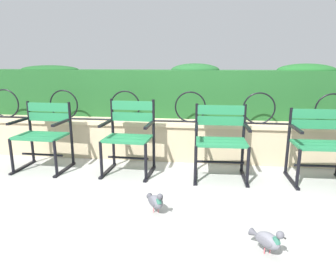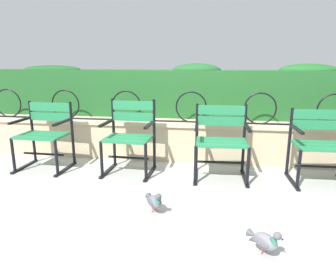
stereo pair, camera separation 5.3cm
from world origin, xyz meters
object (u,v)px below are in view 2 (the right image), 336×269
Objects in this scene: park_chair_leftmost at (45,133)px; pigeon_far_side at (265,240)px; park_chair_rightmost at (321,143)px; park_chair_centre_left at (130,135)px; park_chair_centre_right at (221,139)px; pigeon_near_chairs at (154,201)px.

pigeon_far_side is at bearing -30.86° from park_chair_leftmost.
park_chair_rightmost is at bearing 61.39° from pigeon_far_side.
park_chair_centre_right is (1.11, -0.02, -0.01)m from park_chair_centre_left.
park_chair_leftmost reaches higher than pigeon_near_chairs.
park_chair_centre_right is 1.56m from pigeon_far_side.
pigeon_far_side is at bearing -118.61° from park_chair_rightmost.
park_chair_centre_left is 1.19m from pigeon_near_chairs.
park_chair_rightmost is at bearing 30.57° from pigeon_near_chairs.
park_chair_centre_left is 3.42× the size of pigeon_near_chairs.
pigeon_far_side is at bearing -47.30° from park_chair_centre_left.
park_chair_centre_left is 1.05× the size of park_chair_centre_right.
park_chair_rightmost is 1.75m from pigeon_far_side.
park_chair_centre_left is (1.11, 0.01, 0.01)m from park_chair_leftmost.
park_chair_centre_right is 1.11m from park_chair_rightmost.
pigeon_near_chairs is 1.09× the size of pigeon_far_side.
park_chair_rightmost is 3.44× the size of pigeon_far_side.
pigeon_far_side is (2.51, -1.50, -0.35)m from park_chair_leftmost.
park_chair_rightmost reaches higher than pigeon_near_chairs.
park_chair_centre_left is 1.11m from park_chair_centre_right.
pigeon_near_chairs is at bearing -121.13° from park_chair_centre_right.
park_chair_centre_right reaches higher than pigeon_near_chairs.
pigeon_near_chairs is (0.50, -1.02, -0.36)m from park_chair_centre_left.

